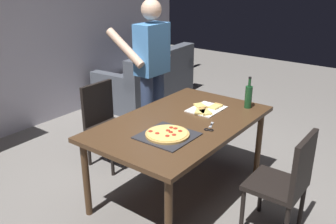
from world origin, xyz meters
The scene contains 11 objects.
ground_plane centered at (0.00, 0.00, 0.00)m, with size 12.00×12.00×0.00m, color gray.
back_wall centered at (0.00, 2.60, 1.40)m, with size 6.40×0.10×2.80m, color #BCB7C6.
dining_table centered at (0.00, 0.00, 0.68)m, with size 1.71×1.05×0.75m.
chair_near_camera centered at (0.00, -1.01, 0.51)m, with size 0.42×0.42×0.90m.
chair_far_side centered at (0.00, 1.01, 0.51)m, with size 0.42×0.42×0.90m.
couch centered at (1.91, 1.99, 0.30)m, with size 1.76×0.98×0.85m.
person_serving_pizza centered at (0.53, 0.79, 1.00)m, with size 0.55×0.54×1.75m.
pepperoni_pizza_on_tray centered at (-0.34, -0.10, 0.77)m, with size 0.42×0.42×0.04m.
pizza_slices_on_towel centered at (0.37, -0.04, 0.76)m, with size 0.38×0.30×0.03m.
wine_bottle centered at (0.68, -0.33, 0.87)m, with size 0.07×0.07×0.32m.
kitchen_scissors centered at (0.01, -0.30, 0.76)m, with size 0.20×0.12×0.01m.
Camera 1 is at (-2.49, -1.75, 2.02)m, focal length 38.90 mm.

